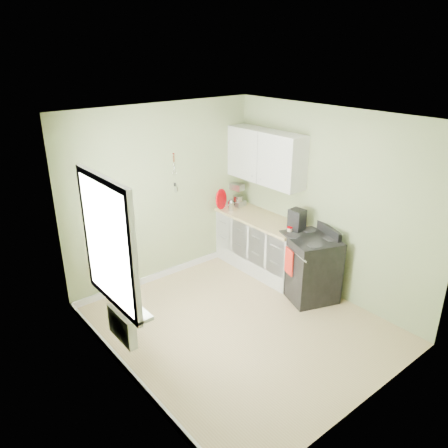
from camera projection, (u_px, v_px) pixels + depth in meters
floor at (241, 326)px, 5.76m from camera, size 3.20×3.60×0.02m
ceiling at (245, 117)px, 4.73m from camera, size 3.20×3.60×0.02m
wall_back at (163, 195)px, 6.54m from camera, size 3.20×0.02×2.70m
wall_left at (120, 273)px, 4.30m from camera, size 0.02×3.60×2.70m
wall_right at (328, 204)px, 6.18m from camera, size 0.02×3.60×2.70m
base_cabinets at (261, 245)px, 7.07m from camera, size 0.60×1.60×0.87m
countertop at (262, 219)px, 6.89m from camera, size 0.64×1.60×0.04m
upper_cabinets at (266, 157)px, 6.67m from camera, size 0.35×1.40×0.80m
window at (107, 244)px, 4.46m from camera, size 0.06×1.14×1.44m
window_sill at (120, 298)px, 4.76m from camera, size 0.18×1.14×0.04m
radiator at (122, 326)px, 4.83m from camera, size 0.12×0.50×0.35m
wall_utensils at (175, 179)px, 6.55m from camera, size 0.02×0.14×0.58m
stove at (310, 266)px, 6.30m from camera, size 0.90×0.94×1.05m
stand_mixer at (235, 194)px, 7.39m from camera, size 0.25×0.37×0.42m
kettle at (231, 205)px, 7.15m from camera, size 0.17×0.10×0.18m
coffee_maker at (297, 221)px, 6.33m from camera, size 0.20×0.22×0.33m
red_tray at (221, 199)px, 7.19m from camera, size 0.33×0.19×0.34m
jar at (290, 230)px, 6.32m from camera, size 0.08×0.08×0.09m
plant_a at (135, 296)px, 4.45m from camera, size 0.20×0.21×0.33m
plant_b at (120, 283)px, 4.68m from camera, size 0.22×0.23×0.33m
plant_c at (104, 271)px, 4.98m from camera, size 0.17×0.17×0.28m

